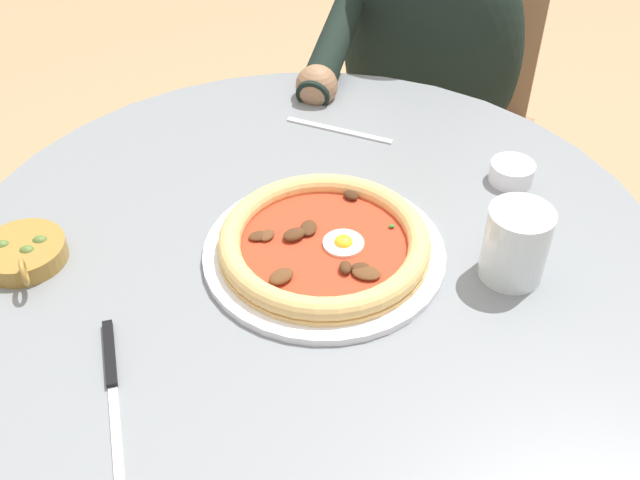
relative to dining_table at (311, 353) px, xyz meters
name	(u,v)px	position (x,y,z in m)	size (l,w,h in m)	color
dining_table	(311,353)	(0.00, 0.00, 0.00)	(0.92, 0.92, 0.75)	gray
pizza_on_plate	(324,245)	(-0.02, 0.02, 0.23)	(0.30, 0.30, 0.04)	white
water_glass	(515,248)	(-0.24, 0.08, 0.25)	(0.08, 0.08, 0.10)	silver
steak_knife	(111,374)	(0.23, 0.18, 0.21)	(0.04, 0.21, 0.01)	silver
ramekin_capers	(512,172)	(-0.30, -0.11, 0.22)	(0.06, 0.06, 0.03)	white
olive_pan	(24,253)	(0.35, -0.01, 0.22)	(0.10, 0.13, 0.05)	olive
fork_utensil	(339,130)	(-0.07, -0.26, 0.21)	(0.16, 0.09, 0.00)	#BCBCC1
diner_person	(421,138)	(-0.30, -0.59, -0.03)	(0.50, 0.46, 1.15)	#282833
cafe_chair_diner	(437,107)	(-0.37, -0.72, -0.04)	(0.57, 0.57, 0.84)	#957050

